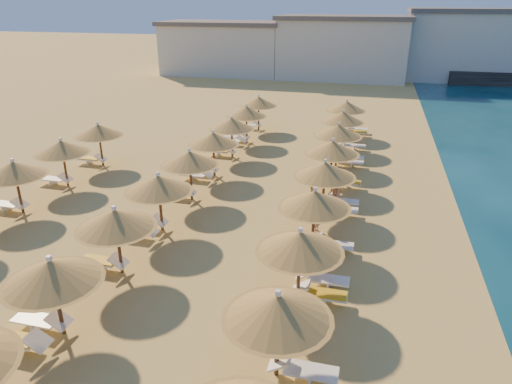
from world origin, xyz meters
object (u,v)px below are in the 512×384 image
(beachgoer_b, at_px, (334,195))
(beachgoer_c, at_px, (313,182))
(parasol_row_west, at_px, (159,185))
(parasol_row_east, at_px, (315,201))
(beachgoer_a, at_px, (316,215))

(beachgoer_b, xyz_separation_m, beachgoer_c, (-1.15, 1.55, -0.04))
(parasol_row_west, relative_size, beachgoer_c, 21.46)
(parasol_row_east, xyz_separation_m, beachgoer_a, (-0.05, 1.44, -1.27))
(parasol_row_east, bearing_deg, beachgoer_a, 92.17)
(parasol_row_east, distance_m, beachgoer_a, 1.92)
(beachgoer_b, height_order, beachgoer_c, beachgoer_b)
(beachgoer_b, xyz_separation_m, beachgoer_a, (-0.51, -2.04, -0.07))
(beachgoer_b, bearing_deg, parasol_row_west, -65.85)
(beachgoer_c, bearing_deg, beachgoer_b, -11.74)
(beachgoer_a, bearing_deg, parasol_row_west, -69.00)
(parasol_row_east, bearing_deg, beachgoer_c, 97.91)
(beachgoer_a, distance_m, beachgoer_c, 3.65)
(parasol_row_east, relative_size, beachgoer_a, 22.39)
(parasol_row_west, xyz_separation_m, beachgoer_a, (6.31, 1.44, -1.27))
(parasol_row_east, height_order, parasol_row_west, same)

